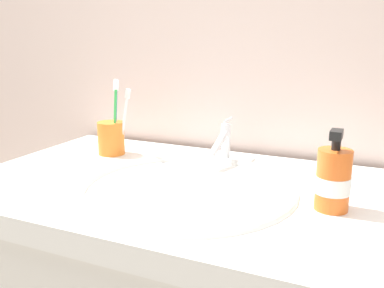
% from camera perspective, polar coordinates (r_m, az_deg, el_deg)
% --- Properties ---
extents(tiled_wall_back, '(2.14, 0.04, 2.40)m').
position_cam_1_polar(tiled_wall_back, '(1.17, 5.66, 12.96)').
color(tiled_wall_back, beige).
rests_on(tiled_wall_back, ground).
extents(sink_basin, '(0.46, 0.46, 0.10)m').
position_cam_1_polar(sink_basin, '(0.89, -0.81, -8.05)').
color(sink_basin, white).
rests_on(sink_basin, vanity_counter).
extents(faucet, '(0.02, 0.14, 0.11)m').
position_cam_1_polar(faucet, '(1.06, 4.23, 0.28)').
color(faucet, silver).
rests_on(faucet, sink_basin).
extents(toothbrush_cup, '(0.07, 0.07, 0.09)m').
position_cam_1_polar(toothbrush_cup, '(1.15, -10.85, 0.80)').
color(toothbrush_cup, orange).
rests_on(toothbrush_cup, vanity_counter).
extents(toothbrush_green, '(0.04, 0.03, 0.20)m').
position_cam_1_polar(toothbrush_green, '(1.11, -10.32, 4.20)').
color(toothbrush_green, green).
rests_on(toothbrush_green, toothbrush_cup).
extents(toothbrush_white, '(0.04, 0.01, 0.17)m').
position_cam_1_polar(toothbrush_white, '(1.12, -9.09, 3.63)').
color(toothbrush_white, white).
rests_on(toothbrush_white, toothbrush_cup).
extents(toothbrush_blue, '(0.02, 0.02, 0.19)m').
position_cam_1_polar(toothbrush_blue, '(1.14, -10.27, 4.23)').
color(toothbrush_blue, blue).
rests_on(toothbrush_blue, toothbrush_cup).
extents(soap_dispenser, '(0.06, 0.06, 0.15)m').
position_cam_1_polar(soap_dispenser, '(0.80, 18.49, -4.60)').
color(soap_dispenser, orange).
rests_on(soap_dispenser, vanity_counter).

